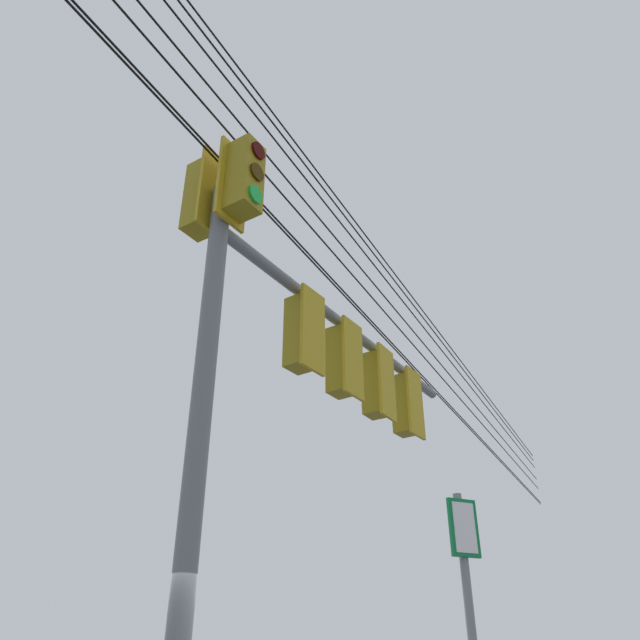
# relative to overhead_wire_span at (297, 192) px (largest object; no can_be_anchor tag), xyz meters

# --- Properties ---
(signal_mast_assembly) EXTENTS (2.31, 5.36, 6.90)m
(signal_mast_assembly) POSITION_rel_overhead_wire_span_xyz_m (0.13, -0.13, -2.52)
(signal_mast_assembly) COLOR slate
(signal_mast_assembly) RESTS_ON ground
(overhead_wire_span) EXTENTS (8.11, 33.84, 2.00)m
(overhead_wire_span) POSITION_rel_overhead_wire_span_xyz_m (0.00, 0.00, 0.00)
(overhead_wire_span) COLOR black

